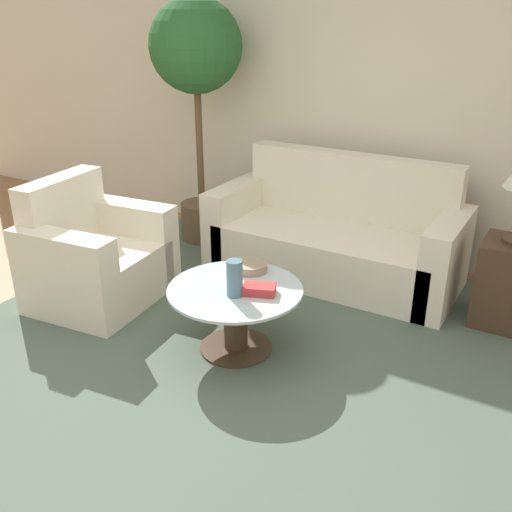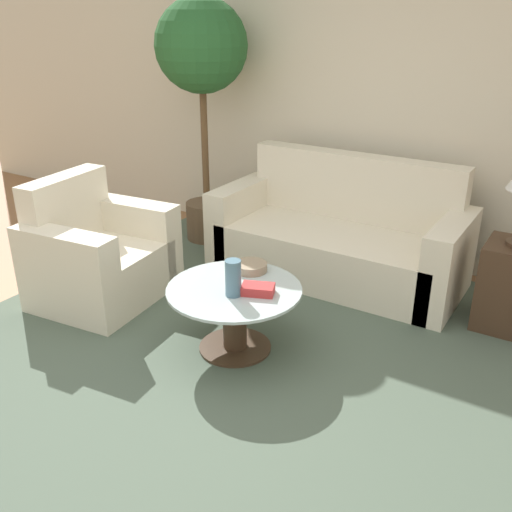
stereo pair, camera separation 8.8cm
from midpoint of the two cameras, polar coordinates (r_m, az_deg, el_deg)
ground_plane at (r=3.26m, az=-10.25°, el=-14.51°), size 14.00×14.00×0.00m
wall_back at (r=4.91m, az=9.49°, el=15.15°), size 10.00×0.06×2.60m
rug at (r=3.68m, az=-2.70°, el=-9.19°), size 3.62×3.60×0.01m
sofa_main at (r=4.61m, az=7.54°, el=1.76°), size 1.96×0.84×0.93m
armchair at (r=4.34m, az=-16.49°, el=-0.41°), size 0.87×1.00×0.90m
coffee_table at (r=3.54m, az=-2.79°, el=-5.45°), size 0.83×0.83×0.43m
side_table at (r=4.15m, az=23.39°, el=-2.58°), size 0.40×0.40×0.59m
potted_plant at (r=5.04m, az=-6.50°, el=18.34°), size 0.77×0.77×2.10m
vase at (r=3.33m, az=-2.92°, el=-2.25°), size 0.10×0.10×0.22m
bowl at (r=3.67m, az=-1.21°, el=-1.11°), size 0.21×0.21×0.05m
book_stack at (r=3.38m, az=-0.43°, el=-3.36°), size 0.22×0.18×0.06m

